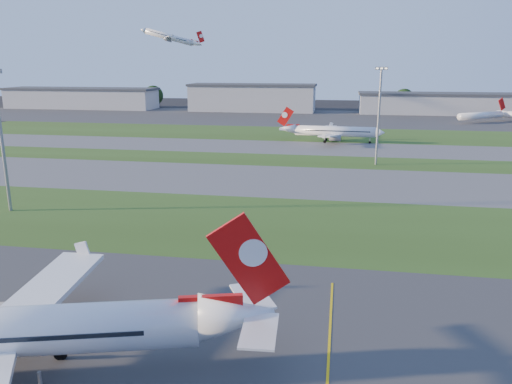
% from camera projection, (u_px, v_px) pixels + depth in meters
% --- Properties ---
extents(grass_strip_a, '(300.00, 34.00, 0.01)m').
position_uv_depth(grass_strip_a, '(305.00, 226.00, 84.28)').
color(grass_strip_a, '#2F4717').
rests_on(grass_strip_a, ground).
extents(taxiway_a, '(300.00, 32.00, 0.01)m').
position_uv_depth(taxiway_a, '(316.00, 182.00, 115.76)').
color(taxiway_a, '#515154').
rests_on(taxiway_a, ground).
extents(grass_strip_b, '(300.00, 18.00, 0.01)m').
position_uv_depth(grass_strip_b, '(320.00, 161.00, 139.62)').
color(grass_strip_b, '#2F4717').
rests_on(grass_strip_b, ground).
extents(taxiway_b, '(300.00, 26.00, 0.01)m').
position_uv_depth(taxiway_b, '(323.00, 149.00, 160.61)').
color(taxiway_b, '#515154').
rests_on(taxiway_b, ground).
extents(grass_strip_c, '(300.00, 40.00, 0.01)m').
position_uv_depth(grass_strip_c, '(327.00, 134.00, 192.09)').
color(grass_strip_c, '#2F4717').
rests_on(grass_strip_c, ground).
extents(apron_far, '(400.00, 80.00, 0.01)m').
position_uv_depth(apron_far, '(331.00, 118.00, 249.34)').
color(apron_far, '#333335').
rests_on(apron_far, ground).
extents(airliner_parked, '(40.85, 34.32, 13.05)m').
position_uv_depth(airliner_parked, '(4.00, 333.00, 42.29)').
color(airliner_parked, white).
rests_on(airliner_parked, ground).
extents(airliner_taxiing, '(34.21, 28.97, 10.67)m').
position_uv_depth(airliner_taxiing, '(334.00, 132.00, 172.24)').
color(airliner_taxiing, white).
rests_on(airliner_taxiing, ground).
extents(airliner_departing, '(28.28, 23.76, 9.04)m').
position_uv_depth(airliner_departing, '(170.00, 37.00, 245.49)').
color(airliner_departing, white).
extents(mini_jet_near, '(24.60, 17.55, 9.48)m').
position_uv_depth(mini_jet_near, '(481.00, 115.00, 229.25)').
color(mini_jet_near, white).
rests_on(mini_jet_near, ground).
extents(light_mast_west, '(3.20, 0.70, 25.80)m').
position_uv_depth(light_mast_west, '(1.00, 132.00, 89.48)').
color(light_mast_west, gray).
rests_on(light_mast_west, ground).
extents(light_mast_centre, '(3.20, 0.70, 25.80)m').
position_uv_depth(light_mast_centre, '(379.00, 110.00, 131.55)').
color(light_mast_centre, gray).
rests_on(light_mast_centre, ground).
extents(hangar_far_west, '(91.80, 23.00, 12.20)m').
position_uv_depth(hangar_far_west, '(81.00, 98.00, 300.76)').
color(hangar_far_west, '#999BA0').
rests_on(hangar_far_west, ground).
extents(hangar_west, '(71.40, 23.00, 15.20)m').
position_uv_depth(hangar_west, '(253.00, 97.00, 283.35)').
color(hangar_west, '#999BA0').
rests_on(hangar_west, ground).
extents(hangar_east, '(81.60, 23.00, 11.20)m').
position_uv_depth(hangar_east, '(436.00, 103.00, 267.62)').
color(hangar_east, '#999BA0').
rests_on(hangar_east, ground).
extents(tree_far_west, '(11.00, 11.00, 12.00)m').
position_uv_depth(tree_far_west, '(34.00, 95.00, 319.57)').
color(tree_far_west, black).
rests_on(tree_far_west, ground).
extents(tree_west, '(12.10, 12.10, 13.20)m').
position_uv_depth(tree_west, '(153.00, 95.00, 308.33)').
color(tree_west, black).
rests_on(tree_west, ground).
extents(tree_mid_west, '(9.90, 9.90, 10.80)m').
position_uv_depth(tree_mid_west, '(298.00, 100.00, 290.24)').
color(tree_mid_west, black).
rests_on(tree_mid_west, ground).
extents(tree_mid_east, '(11.55, 11.55, 12.60)m').
position_uv_depth(tree_mid_east, '(404.00, 99.00, 283.12)').
color(tree_mid_east, black).
rests_on(tree_mid_east, ground).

